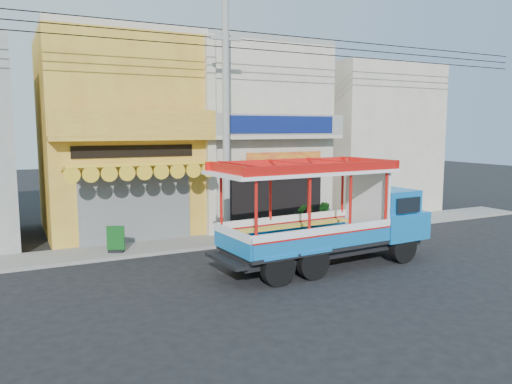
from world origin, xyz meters
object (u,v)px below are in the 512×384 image
utility_pole (230,111)px  green_sign (116,241)px  potted_plant_a (304,217)px  potted_plant_b (325,214)px  songthaew_truck (339,214)px  potted_plant_c (302,217)px

utility_pole → green_sign: size_ratio=30.07×
utility_pole → potted_plant_a: size_ratio=27.99×
utility_pole → potted_plant_b: utility_pole is taller
utility_pole → potted_plant_a: 5.92m
songthaew_truck → potted_plant_a: 5.28m
green_sign → potted_plant_c: size_ratio=0.86×
utility_pole → songthaew_truck: 5.62m
potted_plant_a → potted_plant_b: 1.18m
songthaew_truck → green_sign: bearing=145.5°
green_sign → potted_plant_b: bearing=4.5°
green_sign → songthaew_truck: bearing=-34.5°
potted_plant_b → potted_plant_c: potted_plant_c is taller
songthaew_truck → potted_plant_c: songthaew_truck is taller
utility_pole → potted_plant_b: bearing=11.8°
utility_pole → potted_plant_c: bearing=13.0°
potted_plant_a → potted_plant_b: bearing=-10.9°
songthaew_truck → potted_plant_b: bearing=59.7°
utility_pole → potted_plant_c: (3.72, 0.86, -4.37)m
potted_plant_a → utility_pole: bearing=174.1°
songthaew_truck → potted_plant_a: (1.78, 4.87, -1.02)m
songthaew_truck → green_sign: (-6.27, 4.30, -1.13)m
green_sign → potted_plant_a: (8.04, 0.57, 0.11)m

